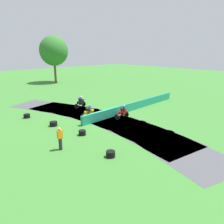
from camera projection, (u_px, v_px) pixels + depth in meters
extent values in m
plane|color=#38752D|center=(105.00, 119.00, 22.04)|extent=(120.00, 120.00, 0.00)
cube|color=#47474C|center=(182.00, 151.00, 14.98)|extent=(5.96, 8.10, 0.01)
cube|color=#47474C|center=(153.00, 136.00, 17.51)|extent=(5.26, 7.81, 0.01)
cube|color=#47474C|center=(127.00, 126.00, 19.86)|extent=(4.51, 7.42, 0.01)
cube|color=#47474C|center=(105.00, 119.00, 22.00)|extent=(4.71, 7.53, 0.01)
cube|color=#47474C|center=(84.00, 113.00, 23.89)|extent=(5.45, 7.89, 0.01)
cube|color=#47474C|center=(64.00, 109.00, 25.53)|extent=(6.12, 8.16, 0.01)
cube|color=#47474C|center=(44.00, 106.00, 26.89)|extent=(6.72, 8.32, 0.01)
cube|color=#1E8466|center=(135.00, 106.00, 25.25)|extent=(15.54, 1.39, 0.90)
cylinder|color=black|center=(126.00, 114.00, 22.56)|extent=(0.15, 0.70, 0.70)
cylinder|color=black|center=(117.00, 117.00, 21.56)|extent=(0.15, 0.70, 0.70)
cube|color=red|center=(122.00, 113.00, 21.95)|extent=(1.03, 0.43, 0.44)
ellipsoid|color=red|center=(124.00, 110.00, 21.98)|extent=(0.47, 0.36, 0.29)
cone|color=red|center=(127.00, 110.00, 22.39)|extent=(0.42, 0.38, 0.45)
cylinder|color=#B2B2B7|center=(119.00, 115.00, 21.48)|extent=(0.42, 0.15, 0.17)
cube|color=#331919|center=(122.00, 109.00, 21.74)|extent=(0.52, 0.40, 0.61)
sphere|color=#1E7FE0|center=(124.00, 106.00, 21.79)|extent=(0.26, 0.26, 0.26)
cylinder|color=#331919|center=(123.00, 108.00, 22.04)|extent=(0.43, 0.16, 0.24)
cylinder|color=#331919|center=(126.00, 109.00, 21.83)|extent=(0.43, 0.16, 0.24)
cylinder|color=#331919|center=(120.00, 112.00, 21.92)|extent=(0.27, 0.19, 0.42)
cylinder|color=#331919|center=(123.00, 114.00, 21.71)|extent=(0.27, 0.19, 0.42)
cylinder|color=black|center=(93.00, 114.00, 22.66)|extent=(0.21, 0.69, 0.68)
cylinder|color=black|center=(83.00, 117.00, 21.59)|extent=(0.21, 0.69, 0.68)
cube|color=yellow|center=(88.00, 112.00, 22.02)|extent=(1.04, 0.51, 0.44)
ellipsoid|color=yellow|center=(90.00, 110.00, 22.06)|extent=(0.49, 0.38, 0.28)
cone|color=yellow|center=(93.00, 110.00, 22.50)|extent=(0.44, 0.41, 0.45)
cylinder|color=#B2B2B7|center=(85.00, 115.00, 21.52)|extent=(0.42, 0.18, 0.17)
cube|color=#28282D|center=(88.00, 109.00, 21.82)|extent=(0.53, 0.42, 0.60)
sphere|color=#1E7FE0|center=(90.00, 106.00, 21.89)|extent=(0.26, 0.26, 0.26)
cylinder|color=#28282D|center=(89.00, 108.00, 22.12)|extent=(0.43, 0.18, 0.24)
cylinder|color=#28282D|center=(91.00, 109.00, 21.93)|extent=(0.43, 0.18, 0.24)
cylinder|color=#28282D|center=(86.00, 112.00, 21.97)|extent=(0.28, 0.20, 0.42)
cylinder|color=#28282D|center=(88.00, 113.00, 21.78)|extent=(0.28, 0.20, 0.42)
cylinder|color=black|center=(84.00, 104.00, 26.74)|extent=(0.31, 0.66, 0.67)
cylinder|color=black|center=(77.00, 106.00, 25.55)|extent=(0.31, 0.66, 0.67)
cube|color=black|center=(80.00, 103.00, 26.05)|extent=(1.05, 0.65, 0.43)
ellipsoid|color=black|center=(81.00, 100.00, 26.11)|extent=(0.52, 0.44, 0.27)
cone|color=black|center=(84.00, 101.00, 26.59)|extent=(0.47, 0.45, 0.44)
cylinder|color=#B2B2B7|center=(78.00, 105.00, 25.51)|extent=(0.42, 0.23, 0.17)
cube|color=#1E1E4C|center=(80.00, 100.00, 25.85)|extent=(0.55, 0.48, 0.60)
sphere|color=white|center=(81.00, 97.00, 25.95)|extent=(0.26, 0.26, 0.26)
cylinder|color=#1E1E4C|center=(80.00, 99.00, 26.15)|extent=(0.43, 0.23, 0.24)
cylinder|color=#1E1E4C|center=(83.00, 99.00, 26.01)|extent=(0.43, 0.23, 0.24)
cylinder|color=#1E1E4C|center=(78.00, 102.00, 25.96)|extent=(0.28, 0.23, 0.42)
cylinder|color=#1E1E4C|center=(81.00, 103.00, 25.81)|extent=(0.28, 0.23, 0.42)
cylinder|color=black|center=(111.00, 155.00, 14.19)|extent=(0.60, 0.60, 0.20)
cylinder|color=black|center=(111.00, 153.00, 14.14)|extent=(0.60, 0.60, 0.20)
cylinder|color=black|center=(82.00, 134.00, 17.80)|extent=(0.59, 0.59, 0.20)
cylinder|color=black|center=(82.00, 132.00, 17.75)|extent=(0.59, 0.59, 0.20)
cylinder|color=black|center=(54.00, 125.00, 19.92)|extent=(0.69, 0.69, 0.20)
cylinder|color=black|center=(53.00, 123.00, 19.86)|extent=(0.69, 0.69, 0.20)
cylinder|color=black|center=(27.00, 117.00, 22.25)|extent=(0.63, 0.63, 0.20)
cylinder|color=black|center=(27.00, 115.00, 22.20)|extent=(0.63, 0.63, 0.20)
cylinder|color=#232328|center=(60.00, 144.00, 15.12)|extent=(0.24, 0.24, 0.86)
cube|color=orange|center=(60.00, 134.00, 14.92)|extent=(0.34, 0.22, 0.56)
sphere|color=tan|center=(59.00, 129.00, 14.82)|extent=(0.20, 0.20, 0.20)
cylinder|color=brown|center=(55.00, 73.00, 45.34)|extent=(0.44, 0.44, 3.98)
ellipsoid|color=#2D6B28|center=(54.00, 51.00, 44.12)|extent=(5.66, 5.66, 5.94)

